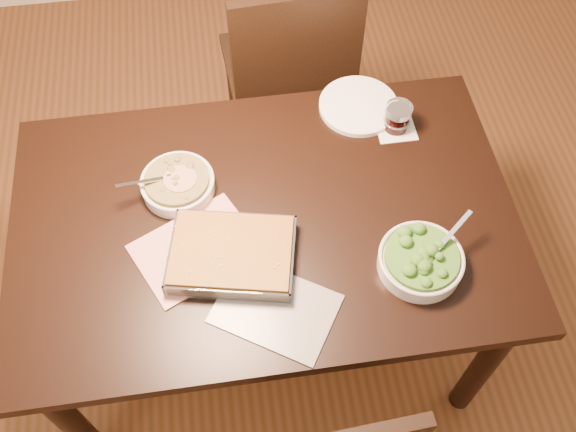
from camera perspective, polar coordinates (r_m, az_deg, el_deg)
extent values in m
plane|color=#4E3016|center=(2.44, -1.56, -9.70)|extent=(4.00, 4.00, 0.00)
cube|color=black|center=(1.79, -2.10, -0.41)|extent=(1.40, 0.90, 0.04)
cube|color=black|center=(1.85, -2.03, -1.58)|extent=(1.26, 0.76, 0.08)
cylinder|color=black|center=(2.05, -18.64, -16.99)|extent=(0.07, 0.07, 0.71)
cylinder|color=black|center=(2.09, 17.10, -12.42)|extent=(0.07, 0.07, 0.71)
cylinder|color=black|center=(2.37, -17.98, 0.37)|extent=(0.07, 0.07, 0.71)
cylinder|color=black|center=(2.41, 11.89, 3.90)|extent=(0.07, 0.07, 0.71)
cube|color=#BE3736|center=(1.73, -8.16, -2.91)|extent=(0.38, 0.34, 0.01)
cube|color=#23232A|center=(1.64, -1.11, -8.24)|extent=(0.36, 0.33, 0.01)
cube|color=white|center=(1.99, 9.51, 7.77)|extent=(0.12, 0.12, 0.00)
cylinder|color=silver|center=(1.84, -9.73, 2.69)|extent=(0.21, 0.21, 0.04)
torus|color=silver|center=(1.82, -9.83, 3.12)|extent=(0.21, 0.21, 0.01)
cylinder|color=#37250F|center=(1.81, -9.85, 3.19)|extent=(0.18, 0.18, 0.02)
cube|color=silver|center=(1.80, -11.77, 2.75)|extent=(0.13, 0.05, 0.04)
cylinder|color=maroon|center=(1.80, -9.57, 3.29)|extent=(0.09, 0.09, 0.00)
cylinder|color=silver|center=(1.71, 11.66, -4.05)|extent=(0.22, 0.22, 0.04)
torus|color=silver|center=(1.69, 11.80, -3.64)|extent=(0.22, 0.22, 0.01)
cylinder|color=#1D5513|center=(1.69, 11.83, -3.57)|extent=(0.20, 0.20, 0.02)
cube|color=silver|center=(1.71, 13.34, -1.86)|extent=(0.12, 0.10, 0.05)
cube|color=silver|center=(1.71, -4.94, -3.87)|extent=(0.37, 0.30, 0.01)
cube|color=#61350D|center=(1.68, -5.01, -3.38)|extent=(0.35, 0.28, 0.05)
cube|color=silver|center=(1.74, -4.57, -0.14)|extent=(0.32, 0.07, 0.04)
cube|color=silver|center=(1.63, -5.47, -6.99)|extent=(0.32, 0.07, 0.04)
cube|color=silver|center=(1.67, 0.43, -3.78)|extent=(0.06, 0.23, 0.04)
cube|color=silver|center=(1.71, -10.31, -3.10)|extent=(0.06, 0.23, 0.04)
cylinder|color=black|center=(1.97, 9.65, 8.42)|extent=(0.07, 0.07, 0.07)
cylinder|color=silver|center=(1.94, 9.84, 9.29)|extent=(0.08, 0.08, 0.02)
cylinder|color=white|center=(2.03, 6.26, 9.70)|extent=(0.24, 0.24, 0.02)
cube|color=black|center=(2.56, -0.27, 12.99)|extent=(0.48, 0.48, 0.04)
cylinder|color=black|center=(2.90, 2.78, 12.72)|extent=(0.04, 0.04, 0.44)
cylinder|color=black|center=(2.65, 4.78, 6.95)|extent=(0.04, 0.04, 0.44)
cylinder|color=black|center=(2.85, -4.98, 11.54)|extent=(0.04, 0.04, 0.44)
cylinder|color=black|center=(2.59, -3.57, 5.57)|extent=(0.04, 0.04, 0.44)
cube|color=black|center=(2.24, 0.82, 14.16)|extent=(0.45, 0.07, 0.48)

